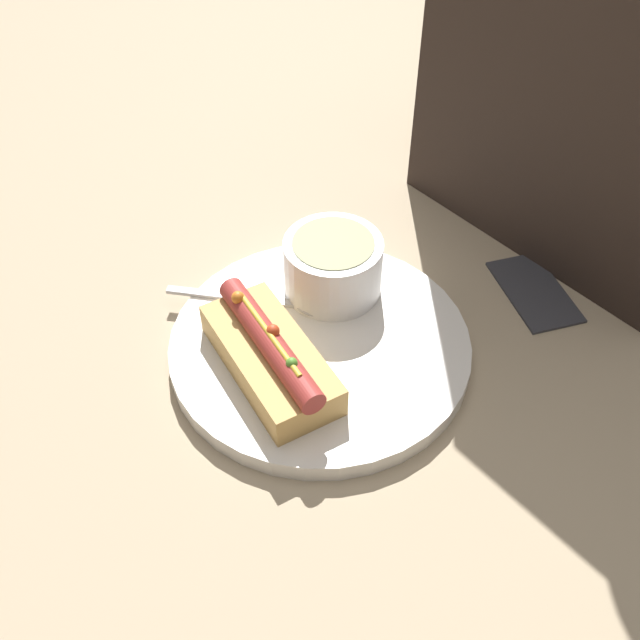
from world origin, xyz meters
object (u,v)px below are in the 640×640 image
at_px(soup_bowl, 333,263).
at_px(seated_diner, 623,4).
at_px(hot_dog, 273,358).
at_px(spoon, 293,303).

distance_m(soup_bowl, seated_diner, 0.35).
height_order(hot_dog, seated_diner, seated_diner).
xyz_separation_m(hot_dog, seated_diner, (0.02, 0.39, 0.21)).
relative_size(spoon, seated_diner, 0.25).
bearing_deg(spoon, seated_diner, 36.08).
relative_size(hot_dog, soup_bowl, 1.70).
bearing_deg(seated_diner, soup_bowl, -104.30).
distance_m(spoon, seated_diner, 0.41).
distance_m(hot_dog, spoon, 0.09).
xyz_separation_m(spoon, seated_diner, (0.08, 0.33, 0.23)).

